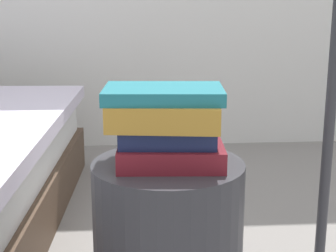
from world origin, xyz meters
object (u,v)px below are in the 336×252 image
(book_navy, at_px, (168,133))
(book_ochre, at_px, (165,114))
(book_maroon, at_px, (171,153))
(book_teal, at_px, (163,94))

(book_navy, bearing_deg, book_ochre, -125.66)
(book_ochre, bearing_deg, book_navy, 57.07)
(book_maroon, xyz_separation_m, book_teal, (-0.02, 0.01, 0.15))
(book_navy, height_order, book_teal, book_teal)
(book_maroon, distance_m, book_ochre, 0.11)
(book_ochre, height_order, book_teal, book_teal)
(book_maroon, xyz_separation_m, book_ochre, (-0.02, -0.00, 0.10))
(book_navy, relative_size, book_teal, 0.81)
(book_teal, bearing_deg, book_ochre, -74.57)
(book_maroon, bearing_deg, book_navy, 125.02)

